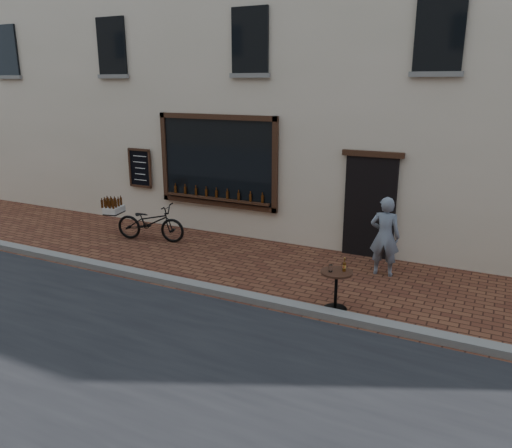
% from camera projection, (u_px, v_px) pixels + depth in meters
% --- Properties ---
extents(ground, '(90.00, 90.00, 0.00)m').
position_uv_depth(ground, '(211.00, 298.00, 8.89)').
color(ground, '#4C2418').
rests_on(ground, ground).
extents(kerb, '(90.00, 0.25, 0.12)m').
position_uv_depth(kerb, '(217.00, 290.00, 9.05)').
color(kerb, slate).
rests_on(kerb, ground).
extents(shop_building, '(28.00, 6.20, 10.00)m').
position_uv_depth(shop_building, '(337.00, 31.00, 13.10)').
color(shop_building, beige).
rests_on(shop_building, ground).
extents(cargo_bicycle, '(2.09, 0.95, 0.97)m').
position_uv_depth(cargo_bicycle, '(149.00, 222.00, 12.00)').
color(cargo_bicycle, black).
rests_on(cargo_bicycle, ground).
extents(bistro_table, '(0.54, 0.54, 0.92)m').
position_uv_depth(bistro_table, '(336.00, 282.00, 8.29)').
color(bistro_table, black).
rests_on(bistro_table, ground).
extents(pedestrian, '(0.61, 0.42, 1.59)m').
position_uv_depth(pedestrian, '(385.00, 236.00, 9.76)').
color(pedestrian, slate).
rests_on(pedestrian, ground).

